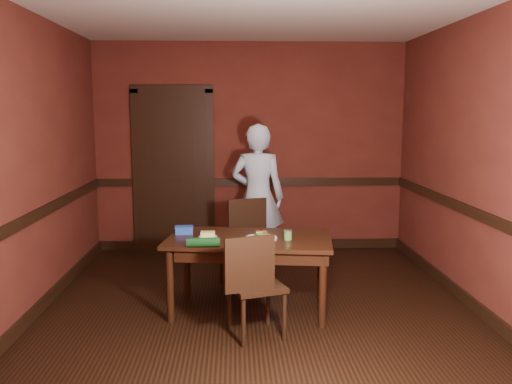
{
  "coord_description": "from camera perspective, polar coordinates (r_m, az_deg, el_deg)",
  "views": [
    {
      "loc": [
        -0.21,
        -4.8,
        1.82
      ],
      "look_at": [
        0.0,
        0.35,
        1.05
      ],
      "focal_mm": 38.0,
      "sensor_mm": 36.0,
      "label": 1
    }
  ],
  "objects": [
    {
      "name": "sauce_jar",
      "position": [
        4.83,
        3.37,
        -4.52
      ],
      "size": [
        0.07,
        0.07,
        0.09
      ],
      "rotation": [
        0.0,
        0.0,
        0.02
      ],
      "color": "#559440",
      "rests_on": "dining_table"
    },
    {
      "name": "dado_left",
      "position": [
        5.21,
        -22.25,
        -2.33
      ],
      "size": [
        0.03,
        4.5,
        0.1
      ],
      "primitive_type": "cube",
      "color": "black",
      "rests_on": "ground"
    },
    {
      "name": "food_tub",
      "position": [
        5.09,
        -7.58,
        -3.99
      ],
      "size": [
        0.18,
        0.13,
        0.07
      ],
      "rotation": [
        0.0,
        0.0,
        0.08
      ],
      "color": "blue",
      "rests_on": "dining_table"
    },
    {
      "name": "dado_right",
      "position": [
        5.36,
        21.89,
        -2.01
      ],
      "size": [
        0.03,
        4.5,
        0.1
      ],
      "primitive_type": "cube",
      "color": "black",
      "rests_on": "ground"
    },
    {
      "name": "door",
      "position": [
        7.1,
        -8.71,
        2.52
      ],
      "size": [
        1.05,
        0.07,
        2.2
      ],
      "color": "black",
      "rests_on": "ground"
    },
    {
      "name": "wall_right",
      "position": [
        5.31,
        22.31,
        2.77
      ],
      "size": [
        0.02,
        4.5,
        2.7
      ],
      "primitive_type": "cube",
      "color": "#59221B",
      "rests_on": "ground"
    },
    {
      "name": "person",
      "position": [
        6.26,
        0.17,
        -0.5
      ],
      "size": [
        0.69,
        0.52,
        1.68
      ],
      "primitive_type": "imported",
      "rotation": [
        0.0,
        0.0,
        2.93
      ],
      "color": "silver",
      "rests_on": "floor"
    },
    {
      "name": "ceiling",
      "position": [
        4.89,
        0.17,
        18.86
      ],
      "size": [
        4.0,
        4.5,
        0.01
      ],
      "primitive_type": "cube",
      "color": "beige",
      "rests_on": "ground"
    },
    {
      "name": "dado_back",
      "position": [
        7.1,
        -0.61,
        1.06
      ],
      "size": [
        4.0,
        0.03,
        0.1
      ],
      "primitive_type": "cube",
      "color": "black",
      "rests_on": "ground"
    },
    {
      "name": "wall_left",
      "position": [
        5.15,
        -22.69,
        2.59
      ],
      "size": [
        0.02,
        4.5,
        2.7
      ],
      "primitive_type": "cube",
      "color": "#59221B",
      "rests_on": "ground"
    },
    {
      "name": "dining_table",
      "position": [
        5.01,
        -0.69,
        -8.64
      ],
      "size": [
        1.57,
        1.02,
        0.69
      ],
      "primitive_type": "cube",
      "rotation": [
        0.0,
        0.0,
        -0.13
      ],
      "color": "black",
      "rests_on": "floor"
    },
    {
      "name": "cheese_saucer",
      "position": [
        4.93,
        -5.09,
        -4.54
      ],
      "size": [
        0.17,
        0.17,
        0.05
      ],
      "rotation": [
        0.0,
        0.0,
        -0.04
      ],
      "color": "white",
      "rests_on": "dining_table"
    },
    {
      "name": "baseboard_back",
      "position": [
        7.26,
        -0.6,
        -5.53
      ],
      "size": [
        4.0,
        0.03,
        0.12
      ],
      "primitive_type": "cube",
      "color": "black",
      "rests_on": "ground"
    },
    {
      "name": "wrapped_veg",
      "position": [
        4.59,
        -5.6,
        -5.28
      ],
      "size": [
        0.28,
        0.1,
        0.08
      ],
      "primitive_type": "cylinder",
      "rotation": [
        0.0,
        1.57,
        0.06
      ],
      "color": "#0F3B16",
      "rests_on": "dining_table"
    },
    {
      "name": "chair_far",
      "position": [
        5.64,
        -1.43,
        -5.55
      ],
      "size": [
        0.53,
        0.53,
        0.9
      ],
      "primitive_type": null,
      "rotation": [
        0.0,
        0.0,
        0.3
      ],
      "color": "black",
      "rests_on": "floor"
    },
    {
      "name": "sandwich_plate",
      "position": [
        4.85,
        0.57,
        -4.74
      ],
      "size": [
        0.28,
        0.28,
        0.07
      ],
      "rotation": [
        0.0,
        0.0,
        -0.1
      ],
      "color": "white",
      "rests_on": "dining_table"
    },
    {
      "name": "chair_near",
      "position": [
        4.44,
        0.04,
        -9.67
      ],
      "size": [
        0.52,
        0.52,
        0.87
      ],
      "primitive_type": null,
      "rotation": [
        0.0,
        0.0,
        3.47
      ],
      "color": "black",
      "rests_on": "floor"
    },
    {
      "name": "baseboard_right",
      "position": [
        5.57,
        21.4,
        -10.55
      ],
      "size": [
        0.03,
        4.5,
        0.12
      ],
      "primitive_type": "cube",
      "color": "black",
      "rests_on": "ground"
    },
    {
      "name": "wall_back",
      "position": [
        7.07,
        -0.62,
        4.69
      ],
      "size": [
        4.0,
        0.02,
        2.7
      ],
      "primitive_type": "cube",
      "color": "#59221B",
      "rests_on": "ground"
    },
    {
      "name": "baseboard_left",
      "position": [
        5.42,
        -21.74,
        -11.1
      ],
      "size": [
        0.03,
        4.5,
        0.12
      ],
      "primitive_type": "cube",
      "color": "black",
      "rests_on": "ground"
    },
    {
      "name": "floor",
      "position": [
        5.14,
        0.16,
        -12.24
      ],
      "size": [
        4.0,
        4.5,
        0.01
      ],
      "primitive_type": "cube",
      "color": "black",
      "rests_on": "ground"
    },
    {
      "name": "wall_front",
      "position": [
        2.61,
        2.3,
        -1.95
      ],
      "size": [
        4.0,
        0.02,
        2.7
      ],
      "primitive_type": "cube",
      "color": "#59221B",
      "rests_on": "ground"
    }
  ]
}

